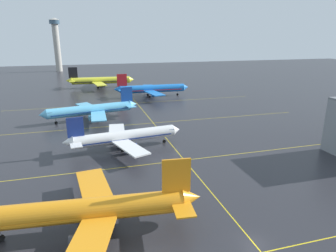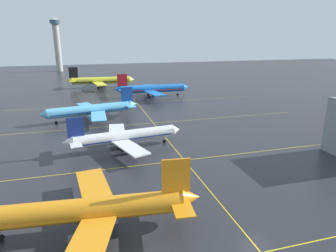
{
  "view_description": "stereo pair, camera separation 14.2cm",
  "coord_description": "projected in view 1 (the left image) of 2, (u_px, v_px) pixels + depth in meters",
  "views": [
    {
      "loc": [
        -22.08,
        -31.39,
        29.23
      ],
      "look_at": [
        -1.23,
        41.93,
        5.83
      ],
      "focal_mm": 31.44,
      "sensor_mm": 36.0,
      "label": 1
    },
    {
      "loc": [
        -21.95,
        -31.43,
        29.23
      ],
      "look_at": [
        -1.23,
        41.93,
        5.83
      ],
      "focal_mm": 31.44,
      "sensor_mm": 36.0,
      "label": 2
    }
  ],
  "objects": [
    {
      "name": "ground_plane",
      "position": [
        254.0,
        244.0,
        43.22
      ],
      "size": [
        600.0,
        600.0,
        0.0
      ],
      "primitive_type": "plane",
      "color": "#28282D"
    },
    {
      "name": "airliner_front_gate",
      "position": [
        88.0,
        210.0,
        44.78
      ],
      "size": [
        36.0,
        30.9,
        11.18
      ],
      "color": "orange",
      "rests_on": "ground"
    },
    {
      "name": "airliner_second_row",
      "position": [
        124.0,
        137.0,
        78.7
      ],
      "size": [
        32.28,
        27.65,
        10.03
      ],
      "color": "white",
      "rests_on": "ground"
    },
    {
      "name": "airliner_third_row",
      "position": [
        92.0,
        110.0,
        106.11
      ],
      "size": [
        35.05,
        29.81,
        10.94
      ],
      "color": "#5BB7E5",
      "rests_on": "ground"
    },
    {
      "name": "airliner_far_left_stand",
      "position": [
        151.0,
        89.0,
        146.35
      ],
      "size": [
        37.76,
        32.61,
        11.76
      ],
      "color": "blue",
      "rests_on": "ground"
    },
    {
      "name": "airliner_far_right_stand",
      "position": [
        100.0,
        81.0,
        172.52
      ],
      "size": [
        39.14,
        33.69,
        12.17
      ],
      "color": "yellow",
      "rests_on": "ground"
    },
    {
      "name": "taxiway_markings",
      "position": [
        166.0,
        138.0,
        87.63
      ],
      "size": [
        111.64,
        147.55,
        0.01
      ],
      "color": "yellow",
      "rests_on": "ground"
    },
    {
      "name": "control_tower",
      "position": [
        56.0,
        41.0,
        246.55
      ],
      "size": [
        8.82,
        8.82,
        43.64
      ],
      "color": "#ADA89E",
      "rests_on": "ground"
    }
  ]
}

